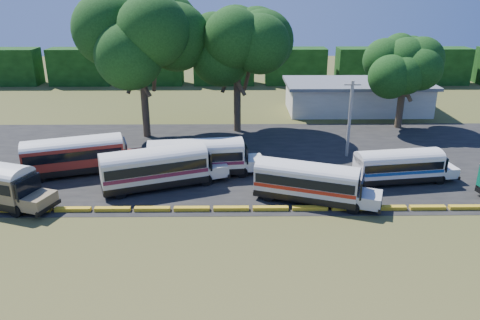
{
  "coord_description": "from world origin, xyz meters",
  "views": [
    {
      "loc": [
        1.83,
        -30.85,
        16.29
      ],
      "look_at": [
        2.22,
        6.0,
        2.2
      ],
      "focal_mm": 35.0,
      "sensor_mm": 36.0,
      "label": 1
    }
  ],
  "objects_px": {
    "bus_red": "(76,153)",
    "bus_cream_west": "(157,166)",
    "bus_white_red": "(309,180)",
    "tree_west": "(140,38)"
  },
  "relations": [
    {
      "from": "bus_white_red",
      "to": "tree_west",
      "type": "xyz_separation_m",
      "value": [
        -15.68,
        16.87,
        9.0
      ]
    },
    {
      "from": "bus_red",
      "to": "bus_white_red",
      "type": "distance_m",
      "value": 20.82
    },
    {
      "from": "tree_west",
      "to": "bus_red",
      "type": "bearing_deg",
      "value": -111.34
    },
    {
      "from": "bus_red",
      "to": "bus_cream_west",
      "type": "relative_size",
      "value": 0.99
    },
    {
      "from": "bus_white_red",
      "to": "bus_red",
      "type": "bearing_deg",
      "value": -176.77
    },
    {
      "from": "bus_white_red",
      "to": "bus_cream_west",
      "type": "bearing_deg",
      "value": -173.08
    },
    {
      "from": "bus_cream_west",
      "to": "bus_white_red",
      "type": "xyz_separation_m",
      "value": [
        12.3,
        -2.81,
        -0.15
      ]
    },
    {
      "from": "bus_red",
      "to": "bus_cream_west",
      "type": "height_order",
      "value": "bus_cream_west"
    },
    {
      "from": "bus_cream_west",
      "to": "bus_white_red",
      "type": "bearing_deg",
      "value": -33.11
    },
    {
      "from": "bus_white_red",
      "to": "tree_west",
      "type": "distance_m",
      "value": 24.73
    }
  ]
}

